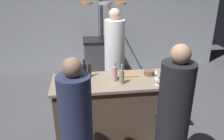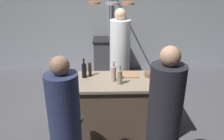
{
  "view_description": "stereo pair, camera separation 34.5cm",
  "coord_description": "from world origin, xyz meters",
  "px_view_note": "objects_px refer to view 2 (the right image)",
  "views": [
    {
      "loc": [
        -0.44,
        -3.02,
        2.3
      ],
      "look_at": [
        0.0,
        0.15,
        1.0
      ],
      "focal_mm": 36.75,
      "sensor_mm": 36.0,
      "label": 1
    },
    {
      "loc": [
        -0.09,
        -3.05,
        2.3
      ],
      "look_at": [
        0.0,
        0.15,
        1.0
      ],
      "focal_mm": 36.75,
      "sensor_mm": 36.0,
      "label": 2
    }
  ],
  "objects_px": {
    "stove_range": "(109,56)",
    "wine_glass_by_chef": "(156,80)",
    "wine_bottle_rose": "(114,73)",
    "cutting_board": "(127,75)",
    "chef": "(120,60)",
    "pepper_mill": "(90,69)",
    "guest_right": "(163,127)",
    "mixing_bowl_steel": "(68,82)",
    "wine_glass_near_right_guest": "(157,74)",
    "guest_left": "(66,132)",
    "mixing_bowl_wooden": "(150,74)",
    "wine_bottle_dark": "(84,70)",
    "bar_stool_right": "(158,136)",
    "bar_stool_left": "(74,137)",
    "wine_bottle_amber": "(163,77)",
    "wine_bottle_white": "(120,77)",
    "wine_glass_near_left_guest": "(165,81)"
  },
  "relations": [
    {
      "from": "stove_range",
      "to": "wine_glass_by_chef",
      "type": "relative_size",
      "value": 6.1
    },
    {
      "from": "wine_bottle_rose",
      "to": "cutting_board",
      "type": "bearing_deg",
      "value": 41.64
    },
    {
      "from": "chef",
      "to": "pepper_mill",
      "type": "bearing_deg",
      "value": -119.57
    },
    {
      "from": "guest_right",
      "to": "wine_bottle_rose",
      "type": "bearing_deg",
      "value": 117.76
    },
    {
      "from": "guest_right",
      "to": "mixing_bowl_steel",
      "type": "bearing_deg",
      "value": 142.36
    },
    {
      "from": "wine_glass_near_right_guest",
      "to": "mixing_bowl_steel",
      "type": "relative_size",
      "value": 0.68
    },
    {
      "from": "chef",
      "to": "guest_left",
      "type": "distance_m",
      "value": 2.2
    },
    {
      "from": "mixing_bowl_wooden",
      "to": "wine_glass_by_chef",
      "type": "bearing_deg",
      "value": -88.22
    },
    {
      "from": "mixing_bowl_steel",
      "to": "guest_left",
      "type": "bearing_deg",
      "value": -84.18
    },
    {
      "from": "guest_right",
      "to": "wine_bottle_dark",
      "type": "relative_size",
      "value": 5.73
    },
    {
      "from": "chef",
      "to": "wine_glass_by_chef",
      "type": "height_order",
      "value": "chef"
    },
    {
      "from": "bar_stool_right",
      "to": "mixing_bowl_steel",
      "type": "xyz_separation_m",
      "value": [
        -1.21,
        0.52,
        0.56
      ]
    },
    {
      "from": "mixing_bowl_wooden",
      "to": "bar_stool_left",
      "type": "bearing_deg",
      "value": -145.9
    },
    {
      "from": "cutting_board",
      "to": "mixing_bowl_steel",
      "type": "distance_m",
      "value": 0.9
    },
    {
      "from": "cutting_board",
      "to": "wine_glass_by_chef",
      "type": "height_order",
      "value": "wine_glass_by_chef"
    },
    {
      "from": "guest_left",
      "to": "wine_bottle_rose",
      "type": "relative_size",
      "value": 5.31
    },
    {
      "from": "stove_range",
      "to": "cutting_board",
      "type": "relative_size",
      "value": 2.78
    },
    {
      "from": "guest_left",
      "to": "wine_bottle_amber",
      "type": "bearing_deg",
      "value": 33.97
    },
    {
      "from": "wine_bottle_amber",
      "to": "wine_bottle_rose",
      "type": "relative_size",
      "value": 0.97
    },
    {
      "from": "chef",
      "to": "cutting_board",
      "type": "bearing_deg",
      "value": -86.35
    },
    {
      "from": "wine_glass_by_chef",
      "to": "mixing_bowl_wooden",
      "type": "height_order",
      "value": "wine_glass_by_chef"
    },
    {
      "from": "cutting_board",
      "to": "mixing_bowl_steel",
      "type": "height_order",
      "value": "mixing_bowl_steel"
    },
    {
      "from": "pepper_mill",
      "to": "bar_stool_left",
      "type": "bearing_deg",
      "value": -102.66
    },
    {
      "from": "bar_stool_left",
      "to": "wine_glass_near_right_guest",
      "type": "distance_m",
      "value": 1.44
    },
    {
      "from": "wine_bottle_rose",
      "to": "wine_glass_by_chef",
      "type": "xyz_separation_m",
      "value": [
        0.57,
        -0.23,
        -0.01
      ]
    },
    {
      "from": "bar_stool_right",
      "to": "wine_glass_near_right_guest",
      "type": "xyz_separation_m",
      "value": [
        0.06,
        0.59,
        0.63
      ]
    },
    {
      "from": "guest_right",
      "to": "mixing_bowl_wooden",
      "type": "bearing_deg",
      "value": 87.67
    },
    {
      "from": "pepper_mill",
      "to": "guest_right",
      "type": "bearing_deg",
      "value": -53.61
    },
    {
      "from": "bar_stool_right",
      "to": "wine_glass_by_chef",
      "type": "distance_m",
      "value": 0.73
    },
    {
      "from": "guest_right",
      "to": "pepper_mill",
      "type": "xyz_separation_m",
      "value": [
        -0.86,
        1.17,
        0.22
      ]
    },
    {
      "from": "cutting_board",
      "to": "mixing_bowl_wooden",
      "type": "distance_m",
      "value": 0.34
    },
    {
      "from": "bar_stool_right",
      "to": "mixing_bowl_wooden",
      "type": "xyz_separation_m",
      "value": [
        -0.01,
        0.74,
        0.56
      ]
    },
    {
      "from": "bar_stool_right",
      "to": "mixing_bowl_steel",
      "type": "relative_size",
      "value": 3.17
    },
    {
      "from": "mixing_bowl_wooden",
      "to": "pepper_mill",
      "type": "bearing_deg",
      "value": 175.92
    },
    {
      "from": "stove_range",
      "to": "chef",
      "type": "xyz_separation_m",
      "value": [
        0.18,
        -1.37,
        0.39
      ]
    },
    {
      "from": "chef",
      "to": "wine_bottle_rose",
      "type": "relative_size",
      "value": 5.91
    },
    {
      "from": "cutting_board",
      "to": "wine_bottle_white",
      "type": "bearing_deg",
      "value": -114.2
    },
    {
      "from": "bar_stool_right",
      "to": "pepper_mill",
      "type": "bearing_deg",
      "value": 138.87
    },
    {
      "from": "wine_bottle_rose",
      "to": "chef",
      "type": "bearing_deg",
      "value": 81.81
    },
    {
      "from": "chef",
      "to": "wine_glass_near_right_guest",
      "type": "bearing_deg",
      "value": -67.21
    },
    {
      "from": "guest_right",
      "to": "wine_glass_near_right_guest",
      "type": "relative_size",
      "value": 11.66
    },
    {
      "from": "guest_right",
      "to": "wine_bottle_amber",
      "type": "distance_m",
      "value": 0.87
    },
    {
      "from": "bar_stool_left",
      "to": "wine_glass_near_left_guest",
      "type": "bearing_deg",
      "value": 16.26
    },
    {
      "from": "pepper_mill",
      "to": "wine_bottle_dark",
      "type": "bearing_deg",
      "value": -141.98
    },
    {
      "from": "wine_glass_near_left_guest",
      "to": "wine_glass_by_chef",
      "type": "distance_m",
      "value": 0.13
    },
    {
      "from": "wine_bottle_rose",
      "to": "mixing_bowl_wooden",
      "type": "relative_size",
      "value": 1.93
    },
    {
      "from": "wine_bottle_dark",
      "to": "wine_bottle_white",
      "type": "xyz_separation_m",
      "value": [
        0.52,
        -0.24,
        -0.01
      ]
    },
    {
      "from": "pepper_mill",
      "to": "wine_bottle_white",
      "type": "relative_size",
      "value": 0.73
    },
    {
      "from": "guest_right",
      "to": "mixing_bowl_steel",
      "type": "xyz_separation_m",
      "value": [
        -1.15,
        0.89,
        0.14
      ]
    },
    {
      "from": "guest_left",
      "to": "wine_bottle_dark",
      "type": "distance_m",
      "value": 1.15
    }
  ]
}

